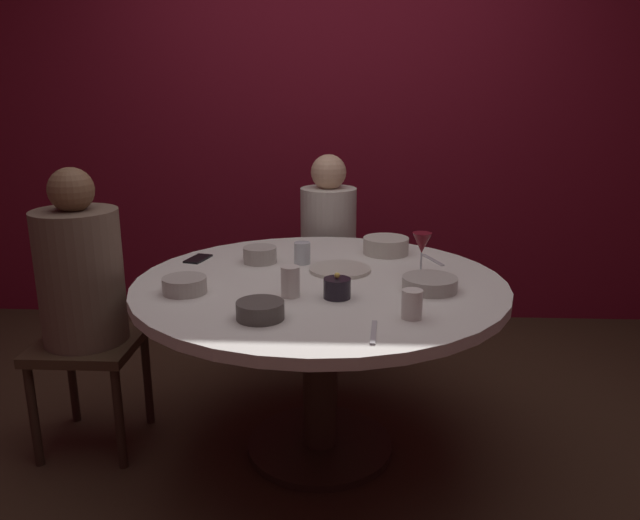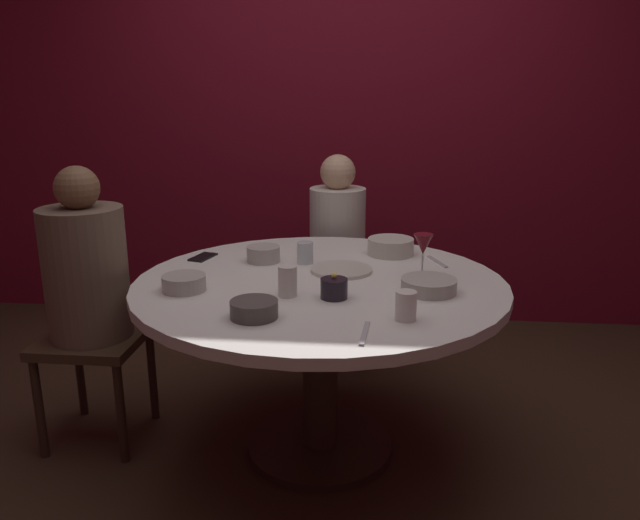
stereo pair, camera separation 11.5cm
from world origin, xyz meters
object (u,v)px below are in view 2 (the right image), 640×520
Objects in this scene: bowl_small_white at (263,254)px; cup_by_right_diner at (305,253)px; bowl_sauce_side at (391,246)px; cup_near_candle at (406,306)px; bowl_serving_large at (254,309)px; cup_by_left_diner at (288,281)px; wine_glass at (423,246)px; seated_diner_back at (337,234)px; bowl_rice_portion at (429,285)px; seated_diner_left at (87,277)px; dining_table at (320,314)px; bowl_salad_center at (184,283)px; candle_holder at (334,288)px; dinner_plate at (341,270)px; cell_phone at (203,257)px.

cup_by_right_diner is at bearing -2.80° from bowl_small_white.
bowl_sauce_side is 0.80m from cup_near_candle.
bowl_serving_large is at bearing -97.56° from cup_by_right_diner.
cup_by_left_diner is (-0.41, 0.19, 0.01)m from cup_near_candle.
cup_by_left_diner is at bearing -151.86° from wine_glass.
bowl_sauce_side reaches higher than bowl_small_white.
seated_diner_back is at bearing 82.87° from bowl_serving_large.
cup_by_right_diner is (0.18, -0.01, 0.01)m from bowl_small_white.
bowl_sauce_side reaches higher than bowl_rice_portion.
seated_diner_left is at bearing 162.69° from cup_near_candle.
dining_table is 0.95m from seated_diner_left.
wine_glass is 0.37m from bowl_sauce_side.
seated_diner_back reaches higher than bowl_small_white.
bowl_salad_center is at bearing -134.32° from cup_by_right_diner.
wine_glass is 1.59× the size of cup_by_left_diner.
wine_glass is (1.34, 0.06, 0.15)m from seated_diner_left.
bowl_rice_portion is (0.41, -0.11, 0.16)m from dining_table.
bowl_sauce_side is (-0.12, 0.34, -0.09)m from wine_glass.
cup_by_right_diner is (-0.16, 0.43, 0.01)m from candle_holder.
seated_diner_left is at bearing 180.00° from dining_table.
bowl_serving_large reaches higher than dinner_plate.
cup_near_candle reaches higher than bowl_rice_portion.
cup_by_left_diner is (0.39, -0.02, 0.03)m from bowl_salad_center.
dinner_plate is at bearing 114.88° from cup_near_candle.
dinner_plate is at bearing 145.57° from bowl_rice_portion.
wine_glass is at bearing 28.14° from cup_by_left_diner.
bowl_rice_portion is at bearing 4.54° from bowl_salad_center.
wine_glass is 1.26× the size of cell_phone.
seated_diner_back reaches higher than bowl_sauce_side.
seated_diner_back reaches higher than cup_by_left_diner.
bowl_salad_center is (-0.55, 0.03, -0.01)m from candle_holder.
cup_near_candle is (-0.09, -0.29, 0.02)m from bowl_rice_portion.
bowl_rice_portion is (0.01, -0.17, -0.10)m from wine_glass.
cup_near_candle is at bearing -51.35° from dining_table.
bowl_salad_center is (-0.31, 0.24, 0.00)m from bowl_serving_large.
cup_by_left_diner reaches higher than bowl_rice_portion.
seated_diner_left reaches higher than bowl_serving_large.
bowl_salad_center is 0.89m from bowl_rice_portion.
bowl_rice_portion reaches higher than dinner_plate.
dining_table is 0.29m from cup_by_left_diner.
dining_table is 14.86× the size of candle_holder.
cell_phone is 1.48× the size of cup_near_candle.
dining_table is 0.28m from candle_holder.
bowl_salad_center is 0.82m from cup_near_candle.
cup_by_left_diner is 0.43m from cup_by_right_diner.
seated_diner_back is 1.38m from bowl_serving_large.
bowl_rice_portion is at bearing -6.54° from cell_phone.
bowl_rice_portion is at bearing -85.24° from wine_glass.
candle_holder is (1.01, -0.21, 0.05)m from seated_diner_left.
seated_diner_left is at bearing 151.48° from bowl_serving_large.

